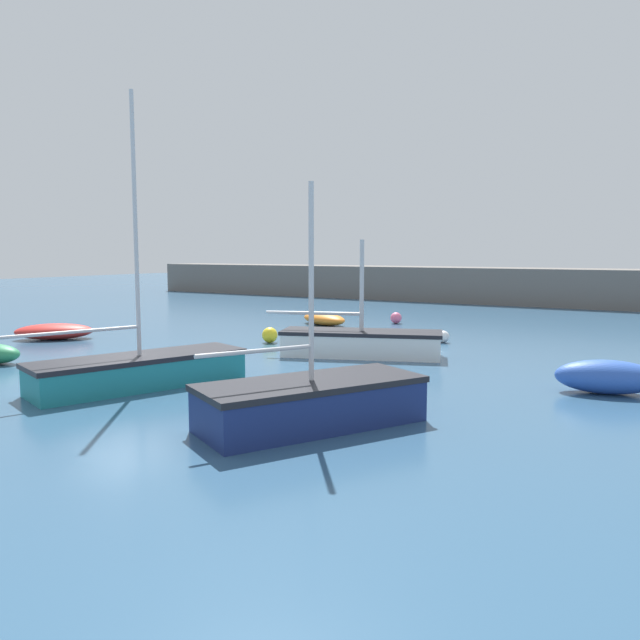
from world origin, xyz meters
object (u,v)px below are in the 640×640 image
at_px(sailboat_short_mast, 361,343).
at_px(mooring_buoy_yellow, 270,335).
at_px(sailboat_tall_mast, 140,370).
at_px(fishing_dinghy_green, 607,377).
at_px(open_tender_yellow, 324,319).
at_px(sailboat_twin_hulled, 311,402).
at_px(mooring_buoy_pink, 396,318).
at_px(mooring_buoy_white, 443,337).
at_px(rowboat_white_midwater, 54,331).

distance_m(sailboat_short_mast, mooring_buoy_yellow, 4.37).
xyz_separation_m(sailboat_tall_mast, fishing_dinghy_green, (10.00, 5.25, -0.04)).
xyz_separation_m(sailboat_tall_mast, open_tender_yellow, (-2.94, 13.72, -0.16)).
bearing_deg(sailboat_twin_hulled, open_tender_yellow, 57.87).
bearing_deg(mooring_buoy_yellow, sailboat_twin_hulled, -49.83).
distance_m(sailboat_tall_mast, mooring_buoy_pink, 15.96).
bearing_deg(sailboat_short_mast, mooring_buoy_pink, 87.15).
xyz_separation_m(sailboat_short_mast, mooring_buoy_white, (1.20, 4.25, -0.21)).
xyz_separation_m(fishing_dinghy_green, mooring_buoy_white, (-6.26, 5.94, -0.18)).
bearing_deg(open_tender_yellow, sailboat_twin_hulled, -35.68).
bearing_deg(sailboat_twin_hulled, mooring_buoy_yellow, 67.75).
height_order(fishing_dinghy_green, mooring_buoy_white, fishing_dinghy_green).
xyz_separation_m(sailboat_short_mast, rowboat_white_midwater, (-11.88, -2.70, -0.14)).
bearing_deg(rowboat_white_midwater, fishing_dinghy_green, 139.94).
distance_m(sailboat_twin_hulled, mooring_buoy_yellow, 11.21).
bearing_deg(sailboat_tall_mast, open_tender_yellow, 30.53).
height_order(sailboat_tall_mast, rowboat_white_midwater, sailboat_tall_mast).
bearing_deg(mooring_buoy_white, open_tender_yellow, 159.30).
bearing_deg(sailboat_short_mast, sailboat_twin_hulled, -89.57).
bearing_deg(rowboat_white_midwater, mooring_buoy_pink, -170.57).
bearing_deg(fishing_dinghy_green, sailboat_tall_mast, -167.31).
bearing_deg(fishing_dinghy_green, rowboat_white_midwater, 167.97).
distance_m(fishing_dinghy_green, rowboat_white_midwater, 19.37).
height_order(sailboat_tall_mast, open_tender_yellow, sailboat_tall_mast).
xyz_separation_m(fishing_dinghy_green, sailboat_short_mast, (-7.46, 1.69, 0.04)).
height_order(sailboat_twin_hulled, mooring_buoy_white, sailboat_twin_hulled).
height_order(rowboat_white_midwater, mooring_buoy_pink, rowboat_white_midwater).
height_order(sailboat_tall_mast, mooring_buoy_white, sailboat_tall_mast).
xyz_separation_m(sailboat_tall_mast, mooring_buoy_white, (3.74, 11.19, -0.21)).
distance_m(sailboat_short_mast, sailboat_twin_hulled, 8.23).
relative_size(open_tender_yellow, mooring_buoy_yellow, 5.29).
height_order(sailboat_short_mast, sailboat_twin_hulled, sailboat_twin_hulled).
distance_m(open_tender_yellow, sailboat_short_mast, 8.72).
height_order(sailboat_short_mast, mooring_buoy_pink, sailboat_short_mast).
bearing_deg(sailboat_twin_hulled, sailboat_short_mast, 48.65).
relative_size(sailboat_short_mast, mooring_buoy_yellow, 9.80).
height_order(sailboat_tall_mast, sailboat_short_mast, sailboat_tall_mast).
bearing_deg(mooring_buoy_pink, rowboat_white_midwater, -127.54).
xyz_separation_m(fishing_dinghy_green, mooring_buoy_yellow, (-11.73, 2.58, -0.12)).
relative_size(fishing_dinghy_green, mooring_buoy_white, 5.60).
bearing_deg(mooring_buoy_white, sailboat_short_mast, -105.73).
xyz_separation_m(mooring_buoy_yellow, mooring_buoy_white, (5.47, 3.36, -0.06)).
bearing_deg(open_tender_yellow, mooring_buoy_yellow, -54.33).
bearing_deg(rowboat_white_midwater, sailboat_tall_mast, 112.51).
height_order(fishing_dinghy_green, mooring_buoy_yellow, fishing_dinghy_green).
bearing_deg(sailboat_short_mast, rowboat_white_midwater, 172.16).
height_order(mooring_buoy_yellow, mooring_buoy_white, mooring_buoy_yellow).
height_order(mooring_buoy_pink, mooring_buoy_white, mooring_buoy_pink).
height_order(sailboat_twin_hulled, rowboat_white_midwater, sailboat_twin_hulled).
xyz_separation_m(fishing_dinghy_green, sailboat_twin_hulled, (-4.50, -5.99, 0.06)).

